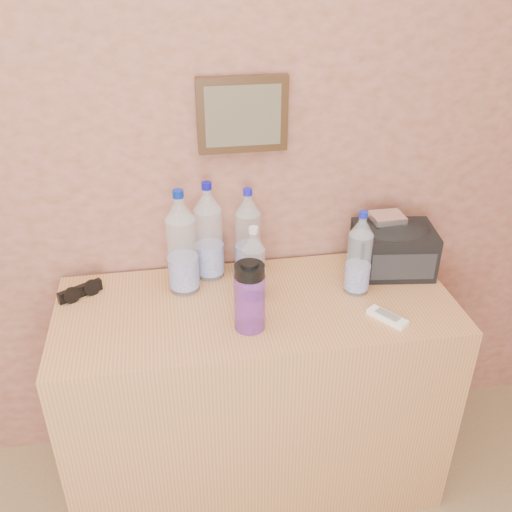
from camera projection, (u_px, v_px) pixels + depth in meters
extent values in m
plane|color=#B5746B|center=(117.00, 134.00, 1.85)|extent=(4.00, 0.00, 4.00)
cube|color=#AF774B|center=(256.00, 396.00, 2.12)|extent=(1.34, 0.56, 0.84)
cylinder|color=silver|center=(209.00, 236.00, 2.00)|extent=(0.10, 0.10, 0.32)
cylinder|color=#0D0DA0|center=(206.00, 186.00, 1.90)|extent=(0.03, 0.03, 0.02)
cylinder|color=#ACC0D8|center=(182.00, 248.00, 1.91)|extent=(0.10, 0.10, 0.33)
cylinder|color=#072298|center=(178.00, 194.00, 1.81)|extent=(0.04, 0.04, 0.02)
cylinder|color=silver|center=(248.00, 238.00, 2.01)|extent=(0.09, 0.09, 0.29)
cylinder|color=#1715BA|center=(248.00, 192.00, 1.92)|extent=(0.03, 0.03, 0.02)
cylinder|color=silver|center=(359.00, 257.00, 1.92)|extent=(0.08, 0.08, 0.26)
cylinder|color=#101BAD|center=(363.00, 214.00, 1.84)|extent=(0.03, 0.03, 0.02)
cylinder|color=silver|center=(254.00, 268.00, 1.89)|extent=(0.08, 0.08, 0.23)
cylinder|color=silver|center=(253.00, 230.00, 1.82)|extent=(0.03, 0.03, 0.02)
cylinder|color=#6D2BA1|center=(250.00, 302.00, 1.76)|extent=(0.10, 0.10, 0.19)
cylinder|color=black|center=(250.00, 269.00, 1.70)|extent=(0.09, 0.09, 0.05)
cube|color=white|center=(387.00, 317.00, 1.83)|extent=(0.11, 0.13, 0.02)
cube|color=silver|center=(387.00, 218.00, 2.02)|extent=(0.12, 0.10, 0.02)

